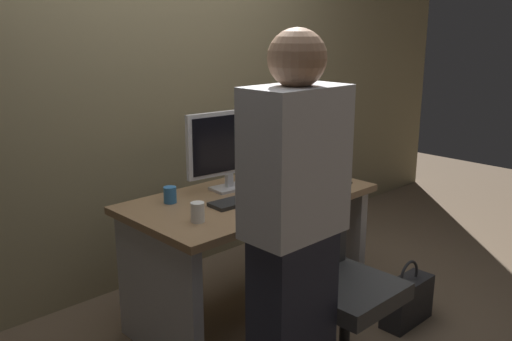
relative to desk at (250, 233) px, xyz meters
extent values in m
plane|color=brown|center=(0.00, 0.00, -0.50)|extent=(9.00, 9.00, 0.00)
cube|color=#8C7F5B|center=(0.00, 0.85, 1.00)|extent=(6.40, 0.10, 3.00)
cube|color=#93704C|center=(0.00, 0.00, 0.21)|extent=(1.38, 0.74, 0.04)
cube|color=#B2B2B7|center=(-0.63, 0.00, -0.16)|extent=(0.06, 0.66, 0.69)
cube|color=#B2B2B7|center=(0.63, 0.00, -0.16)|extent=(0.06, 0.66, 0.69)
cylinder|color=black|center=(-0.10, -0.76, -0.28)|extent=(0.05, 0.05, 0.39)
cube|color=#3F3F3F|center=(-0.10, -0.76, -0.04)|extent=(0.44, 0.44, 0.08)
cube|color=#3F3F3F|center=(-0.10, -0.57, 0.22)|extent=(0.40, 0.06, 0.44)
cube|color=#262838|center=(-0.49, -0.77, -0.08)|extent=(0.34, 0.20, 0.85)
cube|color=silver|center=(-0.49, -0.77, 0.64)|extent=(0.40, 0.24, 0.58)
sphere|color=#A57A5B|center=(-0.49, -0.77, 1.03)|extent=(0.22, 0.22, 0.22)
cube|color=silver|center=(-0.01, 0.16, 0.24)|extent=(0.21, 0.16, 0.02)
cube|color=silver|center=(-0.01, 0.16, 0.28)|extent=(0.04, 0.03, 0.08)
cube|color=silver|center=(-0.01, 0.16, 0.50)|extent=(0.54, 0.09, 0.36)
cube|color=black|center=(-0.01, 0.14, 0.50)|extent=(0.49, 0.06, 0.32)
cube|color=#262626|center=(-0.09, -0.07, 0.24)|extent=(0.44, 0.16, 0.02)
ellipsoid|color=white|center=(0.21, -0.05, 0.25)|extent=(0.06, 0.10, 0.03)
cylinder|color=white|center=(-0.48, -0.14, 0.28)|extent=(0.07, 0.07, 0.10)
cylinder|color=#3372B2|center=(-0.40, 0.19, 0.27)|extent=(0.07, 0.07, 0.09)
cube|color=#338C59|center=(0.45, 0.11, 0.25)|extent=(0.16, 0.13, 0.04)
cube|color=#3359A5|center=(0.45, 0.10, 0.28)|extent=(0.18, 0.13, 0.03)
cube|color=red|center=(0.47, 0.11, 0.32)|extent=(0.19, 0.12, 0.04)
cube|color=black|center=(0.55, -0.20, 0.23)|extent=(0.11, 0.16, 0.01)
cube|color=#262628|center=(0.57, -0.69, -0.37)|extent=(0.34, 0.14, 0.26)
torus|color=#262628|center=(0.57, -0.69, -0.21)|extent=(0.18, 0.02, 0.18)
camera|label=1|loc=(-2.00, -2.14, 1.15)|focal=38.60mm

